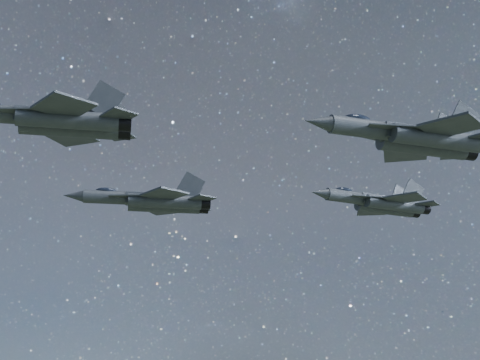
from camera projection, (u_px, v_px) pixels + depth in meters
name	position (u px, v px, depth m)	size (l,w,h in m)	color
jet_lead	(52.00, 120.00, 63.70)	(19.85, 13.46, 4.99)	#30363C
jet_left	(153.00, 201.00, 88.82)	(20.19, 13.64, 5.08)	#30363C
jet_right	(415.00, 138.00, 56.63)	(17.75, 12.40, 4.47)	#30363C
jet_slot	(380.00, 203.00, 89.64)	(18.57, 13.27, 4.75)	#30363C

